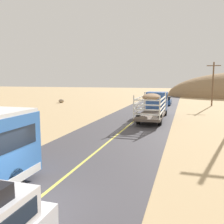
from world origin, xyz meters
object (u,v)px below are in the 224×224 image
at_px(livestock_truck, 155,103).
at_px(power_pole_far, 213,83).
at_px(boulder_near_shoulder, 61,101).
at_px(car_far, 166,101).

height_order(livestock_truck, power_pole_far, power_pole_far).
xyz_separation_m(power_pole_far, boulder_near_shoulder, (-27.22, -2.25, -3.60)).
bearing_deg(power_pole_far, car_far, -177.55).
height_order(livestock_truck, car_far, livestock_truck).
distance_m(car_far, power_pole_far, 8.25).
bearing_deg(boulder_near_shoulder, car_far, 5.61).
distance_m(livestock_truck, boulder_near_shoulder, 23.70).
height_order(livestock_truck, boulder_near_shoulder, livestock_truck).
relative_size(livestock_truck, boulder_near_shoulder, 9.00).
distance_m(power_pole_far, boulder_near_shoulder, 27.55).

